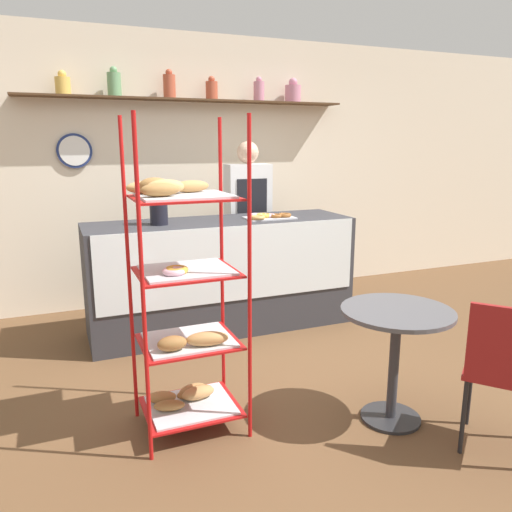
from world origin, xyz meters
TOP-DOWN VIEW (x-y plane):
  - ground_plane at (0.00, 0.00)m, footprint 14.00×14.00m
  - back_wall at (-0.00, 2.26)m, footprint 10.00×0.30m
  - display_counter at (0.00, 1.24)m, footprint 2.32×0.68m
  - pastry_rack at (-0.71, -0.23)m, footprint 0.59×0.49m
  - person_worker at (0.47, 1.79)m, footprint 0.44×0.23m
  - cafe_table at (0.45, -0.62)m, footprint 0.65×0.65m
  - cafe_chair at (0.75, -1.12)m, footprint 0.53×0.53m
  - coffee_carafe at (-0.54, 1.21)m, footprint 0.15×0.15m
  - donut_tray_counter at (0.42, 1.17)m, footprint 0.43×0.27m

SIDE VIEW (x-z plane):
  - ground_plane at x=0.00m, z-range 0.00..0.00m
  - display_counter at x=0.00m, z-range 0.00..0.98m
  - cafe_chair at x=0.75m, z-range 0.09..0.95m
  - cafe_table at x=0.45m, z-range 0.17..0.87m
  - pastry_rack at x=-0.71m, z-range -0.10..1.68m
  - person_worker at x=0.47m, z-range 0.08..1.73m
  - donut_tray_counter at x=0.42m, z-range 0.98..1.02m
  - coffee_carafe at x=-0.54m, z-range 0.98..1.30m
  - back_wall at x=0.00m, z-range 0.02..2.72m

